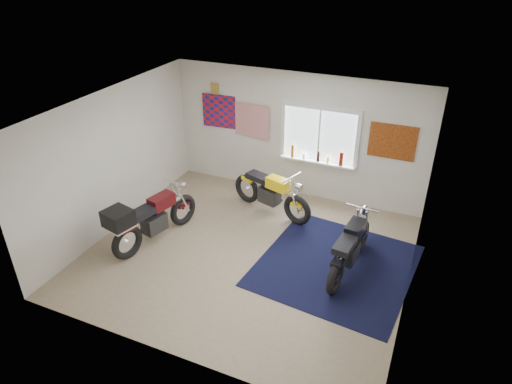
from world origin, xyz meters
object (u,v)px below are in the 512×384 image
at_px(maroon_tourer, 149,219).
at_px(yellow_triumph, 271,193).
at_px(black_chrome_bike, 350,248).
at_px(navy_rug, 336,265).

bearing_deg(maroon_tourer, yellow_triumph, -26.56).
bearing_deg(maroon_tourer, black_chrome_bike, -65.25).
distance_m(navy_rug, black_chrome_bike, 0.47).
bearing_deg(navy_rug, black_chrome_bike, -1.44).
bearing_deg(black_chrome_bike, yellow_triumph, 63.44).
height_order(yellow_triumph, maroon_tourer, maroon_tourer).
xyz_separation_m(black_chrome_bike, maroon_tourer, (-3.54, -0.70, 0.10)).
distance_m(yellow_triumph, maroon_tourer, 2.52).
relative_size(black_chrome_bike, maroon_tourer, 0.96).
distance_m(yellow_triumph, black_chrome_bike, 2.27).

